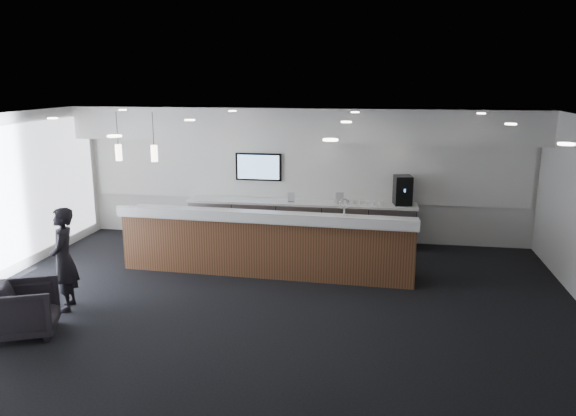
% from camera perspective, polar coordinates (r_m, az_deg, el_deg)
% --- Properties ---
extents(ground, '(10.00, 10.00, 0.00)m').
position_cam_1_polar(ground, '(9.23, -2.06, -9.88)').
color(ground, black).
rests_on(ground, ground).
extents(ceiling, '(10.00, 8.00, 0.02)m').
position_cam_1_polar(ceiling, '(8.53, -2.22, 9.03)').
color(ceiling, black).
rests_on(ceiling, back_wall).
extents(back_wall, '(10.00, 0.02, 3.00)m').
position_cam_1_polar(back_wall, '(12.62, 1.54, 3.47)').
color(back_wall, silver).
rests_on(back_wall, ground).
extents(soffit_bulkhead, '(10.00, 0.90, 0.70)m').
position_cam_1_polar(soffit_bulkhead, '(12.04, 1.27, 8.53)').
color(soffit_bulkhead, white).
rests_on(soffit_bulkhead, back_wall).
extents(alcove_panel, '(9.80, 0.06, 1.40)m').
position_cam_1_polar(alcove_panel, '(12.58, 1.52, 3.90)').
color(alcove_panel, white).
rests_on(alcove_panel, back_wall).
extents(back_credenza, '(5.06, 0.66, 0.95)m').
position_cam_1_polar(back_credenza, '(12.49, 1.28, -1.43)').
color(back_credenza, '#9799A0').
rests_on(back_credenza, ground).
extents(wall_tv, '(1.05, 0.08, 0.62)m').
position_cam_1_polar(wall_tv, '(12.68, -3.01, 4.19)').
color(wall_tv, black).
rests_on(wall_tv, back_wall).
extents(pendant_left, '(0.12, 0.12, 0.30)m').
position_cam_1_polar(pendant_left, '(10.11, -14.73, 4.96)').
color(pendant_left, '#FFEAC6').
rests_on(pendant_left, ceiling).
extents(pendant_right, '(0.12, 0.12, 0.30)m').
position_cam_1_polar(pendant_right, '(10.41, -18.26, 4.96)').
color(pendant_right, '#FFEAC6').
rests_on(pendant_right, ceiling).
extents(ceiling_can_lights, '(7.00, 5.00, 0.02)m').
position_cam_1_polar(ceiling_can_lights, '(8.53, -2.22, 8.83)').
color(ceiling_can_lights, silver).
rests_on(ceiling_can_lights, ceiling).
extents(service_counter, '(5.59, 1.13, 1.49)m').
position_cam_1_polar(service_counter, '(10.57, -2.19, -3.59)').
color(service_counter, '#482E18').
rests_on(service_counter, ground).
extents(coffee_machine, '(0.42, 0.51, 0.63)m').
position_cam_1_polar(coffee_machine, '(12.24, 11.57, 1.77)').
color(coffee_machine, black).
rests_on(coffee_machine, back_credenza).
extents(info_sign_left, '(0.16, 0.04, 0.21)m').
position_cam_1_polar(info_sign_left, '(12.29, 0.34, 1.11)').
color(info_sign_left, silver).
rests_on(info_sign_left, back_credenza).
extents(info_sign_right, '(0.18, 0.08, 0.24)m').
position_cam_1_polar(info_sign_right, '(12.19, 5.26, 1.03)').
color(info_sign_right, silver).
rests_on(info_sign_right, back_credenza).
extents(armchair, '(1.09, 1.08, 0.76)m').
position_cam_1_polar(armchair, '(8.94, -25.08, -9.32)').
color(armchair, black).
rests_on(armchair, ground).
extents(lounge_guest, '(0.57, 0.70, 1.65)m').
position_cam_1_polar(lounge_guest, '(9.51, -21.83, -4.86)').
color(lounge_guest, black).
rests_on(lounge_guest, ground).
extents(cup_0, '(0.09, 0.09, 0.08)m').
position_cam_1_polar(cup_0, '(12.16, 9.40, 0.49)').
color(cup_0, white).
rests_on(cup_0, back_credenza).
extents(cup_1, '(0.13, 0.13, 0.08)m').
position_cam_1_polar(cup_1, '(12.16, 8.74, 0.52)').
color(cup_1, white).
rests_on(cup_1, back_credenza).
extents(cup_2, '(0.11, 0.11, 0.08)m').
position_cam_1_polar(cup_2, '(12.16, 8.08, 0.54)').
color(cup_2, white).
rests_on(cup_2, back_credenza).
extents(cup_3, '(0.12, 0.12, 0.08)m').
position_cam_1_polar(cup_3, '(12.16, 7.42, 0.57)').
color(cup_3, white).
rests_on(cup_3, back_credenza).
extents(cup_4, '(0.12, 0.12, 0.08)m').
position_cam_1_polar(cup_4, '(12.17, 6.77, 0.59)').
color(cup_4, white).
rests_on(cup_4, back_credenza).
extents(cup_5, '(0.10, 0.10, 0.08)m').
position_cam_1_polar(cup_5, '(12.18, 6.11, 0.61)').
color(cup_5, white).
rests_on(cup_5, back_credenza).
extents(cup_6, '(0.13, 0.13, 0.08)m').
position_cam_1_polar(cup_6, '(12.19, 5.45, 0.64)').
color(cup_6, white).
rests_on(cup_6, back_credenza).
extents(cup_7, '(0.10, 0.10, 0.08)m').
position_cam_1_polar(cup_7, '(12.20, 4.80, 0.66)').
color(cup_7, white).
rests_on(cup_7, back_credenza).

